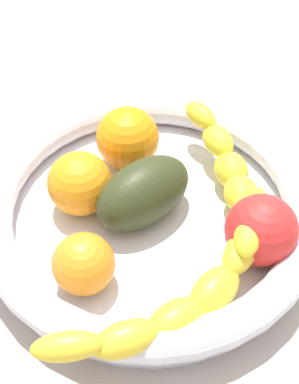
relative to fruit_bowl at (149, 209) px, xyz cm
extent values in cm
cube|color=#ACA19C|center=(0.00, 0.00, -3.96)|extent=(120.00, 120.00, 3.00)
cylinder|color=silver|center=(0.00, 0.00, -1.60)|extent=(28.79, 28.79, 1.70)
torus|color=silver|center=(0.00, 0.00, 0.78)|extent=(30.92, 30.92, 3.05)
ellipsoid|color=yellow|center=(3.02, 15.84, 2.77)|extent=(5.51, 3.50, 2.13)
ellipsoid|color=yellow|center=(-0.73, 14.23, 2.02)|extent=(5.73, 4.80, 2.59)
ellipsoid|color=yellow|center=(-4.01, 11.79, 1.27)|extent=(5.81, 5.73, 3.05)
ellipsoid|color=yellow|center=(-6.62, 8.65, 1.27)|extent=(5.35, 5.95, 3.05)
ellipsoid|color=yellow|center=(-8.44, 4.99, 2.02)|extent=(4.16, 5.69, 2.59)
ellipsoid|color=yellow|center=(-9.35, 1.01, 2.77)|extent=(2.67, 5.32, 2.13)
ellipsoid|color=yellow|center=(-8.75, 4.57, 3.44)|extent=(2.50, 4.22, 2.19)
ellipsoid|color=yellow|center=(-8.73, 1.32, 2.44)|extent=(3.02, 4.28, 2.66)
ellipsoid|color=yellow|center=(-8.17, -1.87, 1.44)|extent=(4.07, 4.73, 3.14)
ellipsoid|color=yellow|center=(-7.07, -4.93, 1.44)|extent=(4.54, 4.99, 3.14)
ellipsoid|color=yellow|center=(-5.49, -7.76, 2.44)|extent=(4.48, 4.86, 2.66)
ellipsoid|color=yellow|center=(-3.45, -10.28, 3.44)|extent=(4.39, 4.45, 2.19)
sphere|color=orange|center=(3.37, -6.75, 2.40)|extent=(6.29, 6.29, 6.29)
sphere|color=orange|center=(6.44, 0.32, 2.23)|extent=(5.96, 5.96, 5.96)
sphere|color=orange|center=(3.94, 8.31, 1.82)|extent=(5.15, 5.15, 5.15)
ellipsoid|color=#2E361D|center=(0.56, -0.21, 2.00)|extent=(10.53, 10.98, 6.25)
sphere|color=red|center=(-9.95, 2.84, 2.34)|extent=(6.18, 6.18, 6.18)
camera|label=1|loc=(-5.34, 31.28, 35.68)|focal=48.22mm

